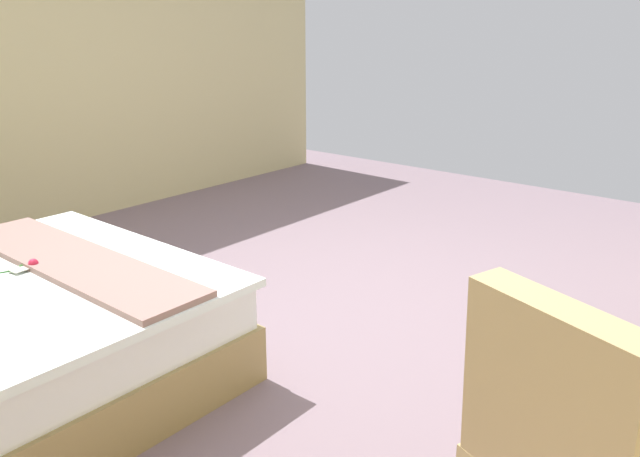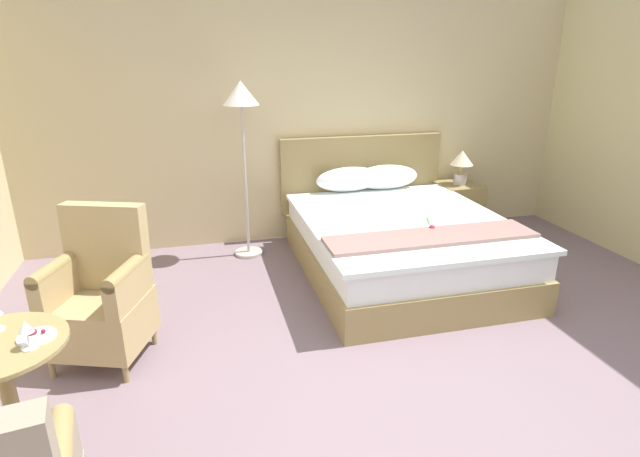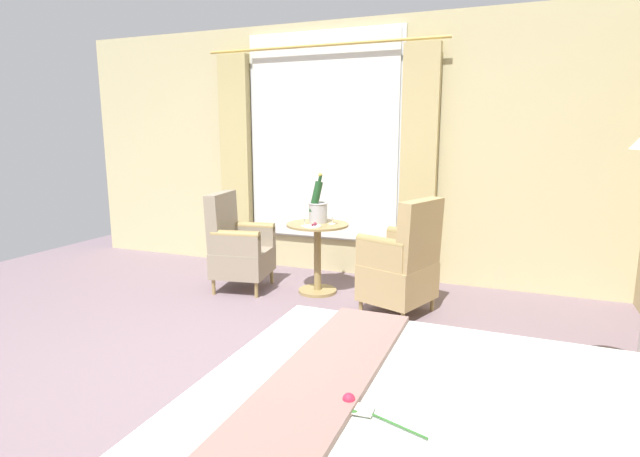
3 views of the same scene
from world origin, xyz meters
The scene contains 2 objects.
ground_plane centered at (0.00, 0.00, 0.00)m, with size 7.65×7.65×0.00m, color slate.
wall_far_side centered at (2.95, 0.00, 1.36)m, with size 0.12×6.27×2.72m.
Camera 1 is at (-2.22, 2.76, 1.68)m, focal length 35.00 mm.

